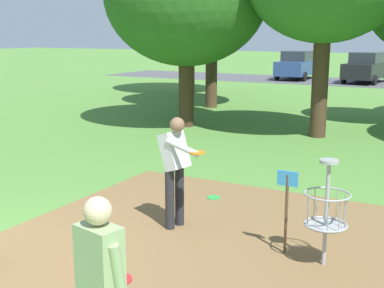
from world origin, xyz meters
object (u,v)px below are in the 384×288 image
at_px(parked_car_leftmost, 297,65).
at_px(frisbee_by_tee, 214,198).
at_px(player_throwing, 101,288).
at_px(player_foreground_watching, 175,165).
at_px(parked_car_center_left, 366,67).
at_px(disc_golf_basket, 322,208).

bearing_deg(parked_car_leftmost, frisbee_by_tee, -75.98).
height_order(player_throwing, parked_car_leftmost, parked_car_leftmost).
bearing_deg(player_foreground_watching, parked_car_leftmost, 103.47).
bearing_deg(player_foreground_watching, frisbee_by_tee, 94.21).
distance_m(player_throwing, parked_car_center_left, 29.78).
bearing_deg(frisbee_by_tee, parked_car_leftmost, 104.02).
bearing_deg(player_throwing, disc_golf_basket, 75.15).
distance_m(disc_golf_basket, player_throwing, 3.42).
bearing_deg(parked_car_center_left, parked_car_leftmost, 174.64).
xyz_separation_m(player_throwing, parked_car_leftmost, (-7.74, 30.01, -0.05)).
bearing_deg(player_throwing, parked_car_center_left, 96.37).
bearing_deg(player_throwing, player_foreground_watching, 111.73).
bearing_deg(player_foreground_watching, parked_car_center_left, 94.18).
xyz_separation_m(frisbee_by_tee, parked_car_leftmost, (-6.23, 24.96, 0.91)).
xyz_separation_m(player_foreground_watching, parked_car_leftmost, (-6.35, 26.50, -0.06)).
relative_size(disc_golf_basket, parked_car_center_left, 0.32).
relative_size(player_foreground_watching, parked_car_leftmost, 0.41).
relative_size(player_foreground_watching, player_throwing, 1.00).
bearing_deg(player_foreground_watching, player_throwing, -68.27).
relative_size(player_foreground_watching, frisbee_by_tee, 7.12).
height_order(disc_golf_basket, parked_car_leftmost, parked_car_leftmost).
bearing_deg(parked_car_leftmost, player_foreground_watching, -76.53).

